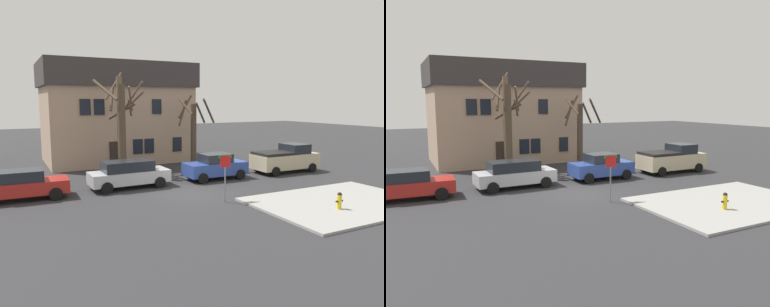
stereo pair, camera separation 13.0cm
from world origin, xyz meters
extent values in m
plane|color=#2D2D30|center=(0.00, 0.00, 0.00)|extent=(120.00, 120.00, 0.00)
cube|color=#999993|center=(5.84, -5.44, 0.06)|extent=(8.92, 6.11, 0.12)
cube|color=tan|center=(-0.40, 13.81, 3.20)|extent=(11.91, 7.55, 6.40)
cube|color=#383333|center=(-0.40, 13.81, 7.42)|extent=(12.41, 8.05, 2.04)
cube|color=#2D231E|center=(-1.51, 9.98, 1.05)|extent=(1.10, 0.12, 2.10)
cube|color=black|center=(0.26, 9.99, 1.60)|extent=(0.80, 0.08, 1.20)
cube|color=black|center=(1.23, 9.99, 1.60)|extent=(0.80, 0.08, 1.20)
cube|color=black|center=(3.75, 9.99, 1.60)|extent=(0.80, 0.08, 1.20)
cube|color=black|center=(-3.81, 9.99, 4.80)|extent=(0.80, 0.08, 1.20)
cube|color=black|center=(-2.76, 9.99, 4.80)|extent=(0.80, 0.08, 1.20)
cube|color=black|center=(1.93, 9.99, 4.80)|extent=(0.80, 0.08, 1.20)
cylinder|color=#4C3D2D|center=(-2.08, 6.47, 3.19)|extent=(0.53, 0.53, 6.38)
cylinder|color=#4C3D2D|center=(-1.79, 7.34, 4.52)|extent=(1.89, 0.79, 1.20)
cylinder|color=#4C3D2D|center=(-2.66, 6.71, 5.39)|extent=(0.70, 1.37, 1.67)
cylinder|color=#4C3D2D|center=(-3.28, 6.02, 5.96)|extent=(1.09, 2.55, 1.48)
cylinder|color=brown|center=(-1.95, 7.31, 3.48)|extent=(0.40, 0.40, 6.96)
cylinder|color=brown|center=(-1.29, 7.01, 4.77)|extent=(0.76, 1.46, 1.24)
cylinder|color=brown|center=(-0.89, 7.88, 5.06)|extent=(1.30, 2.25, 1.77)
cylinder|color=brown|center=(-0.85, 7.66, 5.58)|extent=(0.86, 2.33, 2.11)
cylinder|color=brown|center=(-2.17, 7.96, 6.30)|extent=(1.44, 0.60, 1.99)
cylinder|color=brown|center=(-1.24, 6.98, 5.39)|extent=(0.82, 1.57, 1.76)
cylinder|color=#4C3D2D|center=(4.10, 7.63, 2.51)|extent=(0.47, 0.47, 5.02)
cylinder|color=#4C3D2D|center=(3.30, 7.46, 4.85)|extent=(0.52, 1.73, 1.33)
cylinder|color=#4C3D2D|center=(3.44, 8.24, 4.32)|extent=(1.42, 1.51, 2.01)
cylinder|color=#4C3D2D|center=(4.42, 7.09, 4.33)|extent=(1.27, 0.86, 1.66)
cylinder|color=#4C3D2D|center=(4.95, 6.69, 4.47)|extent=(2.07, 1.88, 1.98)
cylinder|color=#4C3D2D|center=(3.72, 8.36, 4.80)|extent=(1.63, 0.95, 1.85)
cube|color=#AD231E|center=(-8.66, 2.86, 0.67)|extent=(4.73, 1.93, 0.70)
cube|color=#1E232B|center=(-8.66, 2.86, 1.31)|extent=(2.20, 1.63, 0.58)
cylinder|color=black|center=(-7.04, 3.70, 0.34)|extent=(0.69, 0.24, 0.68)
cylinder|color=black|center=(-7.10, 1.92, 0.34)|extent=(0.69, 0.24, 0.68)
cube|color=#B7BABF|center=(-2.72, 2.96, 0.68)|extent=(4.80, 1.89, 0.73)
cube|color=#1E232B|center=(-2.82, 2.96, 1.36)|extent=(2.98, 1.65, 0.62)
cylinder|color=black|center=(-1.11, 3.89, 0.34)|extent=(0.68, 0.23, 0.68)
cylinder|color=black|center=(-1.08, 2.07, 0.34)|extent=(0.68, 0.23, 0.68)
cylinder|color=black|center=(-4.36, 3.85, 0.34)|extent=(0.68, 0.23, 0.68)
cylinder|color=black|center=(-4.33, 2.02, 0.34)|extent=(0.68, 0.23, 0.68)
cube|color=#2D4799|center=(3.22, 2.75, 0.74)|extent=(4.24, 1.80, 0.84)
cube|color=#1E232B|center=(3.22, 2.75, 1.45)|extent=(1.95, 1.58, 0.58)
cylinder|color=black|center=(4.66, 3.65, 0.34)|extent=(0.68, 0.22, 0.68)
cylinder|color=black|center=(4.66, 1.86, 0.34)|extent=(0.68, 0.22, 0.68)
cylinder|color=black|center=(1.77, 3.64, 0.34)|extent=(0.68, 0.22, 0.68)
cylinder|color=black|center=(1.78, 1.86, 0.34)|extent=(0.68, 0.22, 0.68)
cube|color=#C6B793|center=(9.16, 2.61, 0.84)|extent=(5.05, 2.10, 1.05)
cube|color=#1E232B|center=(10.06, 2.60, 1.72)|extent=(1.62, 1.84, 0.70)
cube|color=black|center=(8.05, 2.61, 1.47)|extent=(2.63, 2.01, 0.20)
cylinder|color=black|center=(10.87, 3.64, 0.34)|extent=(0.68, 0.22, 0.68)
cylinder|color=black|center=(10.87, 1.56, 0.34)|extent=(0.68, 0.22, 0.68)
cylinder|color=black|center=(7.45, 3.65, 0.34)|extent=(0.68, 0.22, 0.68)
cylinder|color=black|center=(7.44, 1.57, 0.34)|extent=(0.68, 0.22, 0.68)
cylinder|color=gold|center=(4.67, -6.35, 0.46)|extent=(0.22, 0.22, 0.69)
sphere|color=black|center=(4.67, -6.35, 0.83)|extent=(0.21, 0.21, 0.21)
cylinder|color=black|center=(4.51, -6.35, 0.50)|extent=(0.10, 0.09, 0.09)
cylinder|color=black|center=(4.83, -6.35, 0.50)|extent=(0.10, 0.09, 0.09)
cylinder|color=slate|center=(0.67, -2.49, 1.23)|extent=(0.07, 0.07, 2.46)
cube|color=red|center=(0.67, -2.51, 2.16)|extent=(0.60, 0.03, 0.60)
cube|color=#1E8C38|center=(0.67, -2.47, 2.41)|extent=(0.76, 0.02, 0.18)
camera|label=1|loc=(-9.39, -18.32, 5.20)|focal=34.52mm
camera|label=2|loc=(-9.27, -18.38, 5.20)|focal=34.52mm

